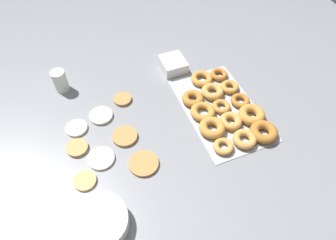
# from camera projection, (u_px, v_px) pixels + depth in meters

# --- Properties ---
(ground_plane) EXTENTS (3.00, 3.00, 0.00)m
(ground_plane) POSITION_uv_depth(u_px,v_px,m) (139.00, 135.00, 1.26)
(ground_plane) COLOR gray
(pancake_0) EXTENTS (0.11, 0.11, 0.01)m
(pancake_0) POSITION_uv_depth(u_px,v_px,m) (101.00, 158.00, 1.18)
(pancake_0) COLOR beige
(pancake_0) RESTS_ON ground_plane
(pancake_1) EXTENTS (0.09, 0.09, 0.01)m
(pancake_1) POSITION_uv_depth(u_px,v_px,m) (77.00, 128.00, 1.28)
(pancake_1) COLOR beige
(pancake_1) RESTS_ON ground_plane
(pancake_2) EXTENTS (0.09, 0.09, 0.01)m
(pancake_2) POSITION_uv_depth(u_px,v_px,m) (85.00, 181.00, 1.12)
(pancake_2) COLOR tan
(pancake_2) RESTS_ON ground_plane
(pancake_3) EXTENTS (0.11, 0.11, 0.01)m
(pancake_3) POSITION_uv_depth(u_px,v_px,m) (125.00, 136.00, 1.25)
(pancake_3) COLOR #B27F42
(pancake_3) RESTS_ON ground_plane
(pancake_4) EXTENTS (0.12, 0.12, 0.01)m
(pancake_4) POSITION_uv_depth(u_px,v_px,m) (144.00, 163.00, 1.17)
(pancake_4) COLOR #B27F42
(pancake_4) RESTS_ON ground_plane
(pancake_5) EXTENTS (0.08, 0.08, 0.01)m
(pancake_5) POSITION_uv_depth(u_px,v_px,m) (122.00, 99.00, 1.38)
(pancake_5) COLOR #B27F42
(pancake_5) RESTS_ON ground_plane
(pancake_6) EXTENTS (0.10, 0.10, 0.01)m
(pancake_6) POSITION_uv_depth(u_px,v_px,m) (101.00, 116.00, 1.32)
(pancake_6) COLOR beige
(pancake_6) RESTS_ON ground_plane
(pancake_7) EXTENTS (0.09, 0.09, 0.02)m
(pancake_7) POSITION_uv_depth(u_px,v_px,m) (77.00, 148.00, 1.21)
(pancake_7) COLOR tan
(pancake_7) RESTS_ON ground_plane
(donut_tray) EXTENTS (0.51, 0.31, 0.04)m
(donut_tray) POSITION_uv_depth(u_px,v_px,m) (225.00, 110.00, 1.33)
(donut_tray) COLOR #ADAFB5
(donut_tray) RESTS_ON ground_plane
(batter_bowl) EXTENTS (0.20, 0.20, 0.05)m
(batter_bowl) POSITION_uv_depth(u_px,v_px,m) (100.00, 222.00, 1.00)
(batter_bowl) COLOR white
(batter_bowl) RESTS_ON ground_plane
(container_stack) EXTENTS (0.13, 0.12, 0.06)m
(container_stack) POSITION_uv_depth(u_px,v_px,m) (173.00, 64.00, 1.50)
(container_stack) COLOR white
(container_stack) RESTS_ON ground_plane
(paper_cup) EXTENTS (0.06, 0.06, 0.11)m
(paper_cup) POSITION_uv_depth(u_px,v_px,m) (60.00, 81.00, 1.39)
(paper_cup) COLOR white
(paper_cup) RESTS_ON ground_plane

